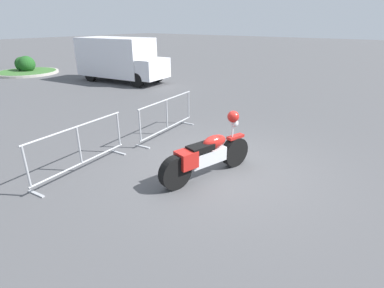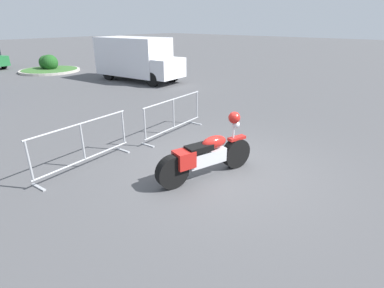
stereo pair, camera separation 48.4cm
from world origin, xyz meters
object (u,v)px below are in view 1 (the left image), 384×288
crowd_barrier_near (80,148)px  delivery_van (119,58)px  motorcycle (207,154)px  crowd_barrier_far (167,116)px

crowd_barrier_near → delivery_van: bearing=44.0°
crowd_barrier_near → delivery_van: (7.88, 7.61, 0.68)m
crowd_barrier_near → delivery_van: size_ratio=0.48×
motorcycle → crowd_barrier_far: motorcycle is taller
delivery_van → crowd_barrier_far: bearing=-39.5°
delivery_van → motorcycle: bearing=-39.2°
motorcycle → delivery_van: delivery_van is taller
crowd_barrier_far → delivery_van: delivery_van is taller
motorcycle → crowd_barrier_near: bearing=137.4°
motorcycle → crowd_barrier_near: 2.78m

